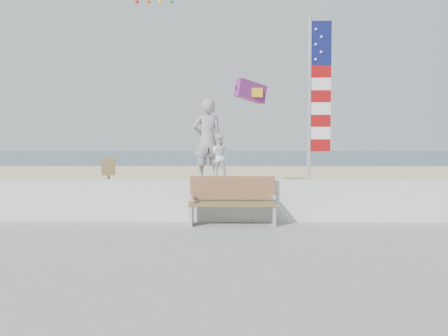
{
  "coord_description": "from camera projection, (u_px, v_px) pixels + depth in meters",
  "views": [
    {
      "loc": [
        0.35,
        -8.33,
        1.88
      ],
      "look_at": [
        0.2,
        1.8,
        1.35
      ],
      "focal_mm": 38.0,
      "sensor_mm": 36.0,
      "label": 1
    }
  ],
  "objects": [
    {
      "name": "seawall",
      "position": [
        215.0,
        200.0,
        10.38
      ],
      "size": [
        30.0,
        0.35,
        0.9
      ],
      "primitive_type": "cube",
      "color": "silver",
      "rests_on": "boardwalk"
    },
    {
      "name": "sand",
      "position": [
        221.0,
        193.0,
        17.4
      ],
      "size": [
        90.0,
        40.0,
        0.08
      ],
      "primitive_type": "cube",
      "color": "beige",
      "rests_on": "ground"
    },
    {
      "name": "bench",
      "position": [
        232.0,
        200.0,
        9.92
      ],
      "size": [
        1.8,
        0.57,
        1.0
      ],
      "color": "olive",
      "rests_on": "boardwalk"
    },
    {
      "name": "adult",
      "position": [
        207.0,
        140.0,
        10.31
      ],
      "size": [
        0.71,
        0.53,
        1.76
      ],
      "primitive_type": "imported",
      "rotation": [
        0.0,
        0.0,
        3.33
      ],
      "color": "#96979C",
      "rests_on": "seawall"
    },
    {
      "name": "ground",
      "position": [
        211.0,
        249.0,
        8.42
      ],
      "size": [
        220.0,
        220.0,
        0.0
      ],
      "primitive_type": "plane",
      "color": "#2A4155",
      "rests_on": "ground"
    },
    {
      "name": "parafoil_kite",
      "position": [
        252.0,
        91.0,
        13.28
      ],
      "size": [
        0.97,
        0.73,
        0.68
      ],
      "color": "red",
      "rests_on": "ground"
    },
    {
      "name": "child",
      "position": [
        218.0,
        157.0,
        10.33
      ],
      "size": [
        0.52,
        0.42,
        1.0
      ],
      "primitive_type": "imported",
      "rotation": [
        0.0,
        0.0,
        3.22
      ],
      "color": "white",
      "rests_on": "seawall"
    },
    {
      "name": "boardwalk",
      "position": [
        193.0,
        331.0,
        4.42
      ],
      "size": [
        50.0,
        12.4,
        0.1
      ],
      "primitive_type": "cube",
      "color": "gray",
      "rests_on": "sand"
    },
    {
      "name": "flag",
      "position": [
        315.0,
        92.0,
        10.22
      ],
      "size": [
        0.5,
        0.08,
        3.5
      ],
      "color": "white",
      "rests_on": "seawall"
    },
    {
      "name": "sign",
      "position": [
        109.0,
        183.0,
        11.18
      ],
      "size": [
        0.32,
        0.07,
        1.46
      ],
      "color": "brown",
      "rests_on": "sand"
    }
  ]
}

